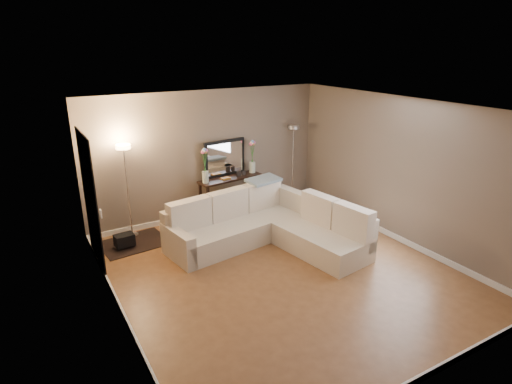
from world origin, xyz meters
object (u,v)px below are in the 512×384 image
console_table (227,195)px  floor_lamp_unlit (293,148)px  sectional_sofa (266,226)px  floor_lamp_lit (126,173)px

console_table → floor_lamp_unlit: size_ratio=0.80×
sectional_sofa → console_table: 1.50m
floor_lamp_lit → sectional_sofa: bearing=-37.1°
sectional_sofa → floor_lamp_lit: size_ratio=1.69×
sectional_sofa → console_table: sectional_sofa is taller
floor_lamp_lit → floor_lamp_unlit: (3.69, 0.06, -0.01)m
console_table → floor_lamp_lit: bearing=178.9°
floor_lamp_unlit → floor_lamp_lit: bearing=-179.1°
sectional_sofa → floor_lamp_unlit: bearing=43.8°
floor_lamp_lit → console_table: bearing=-1.1°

